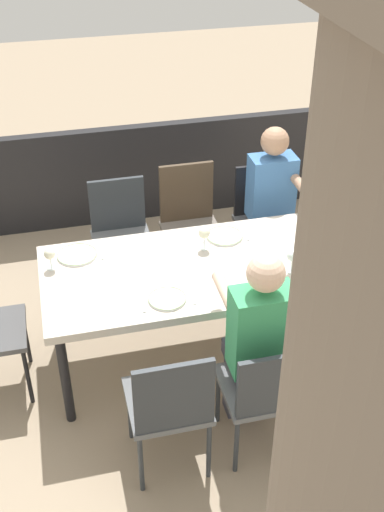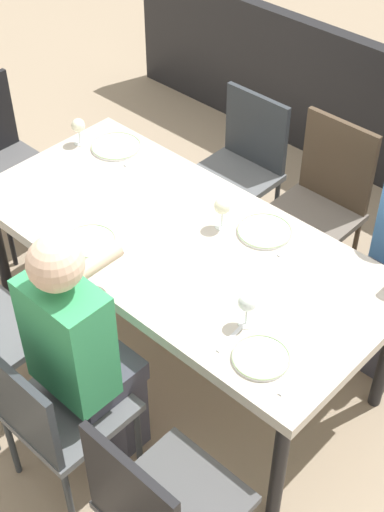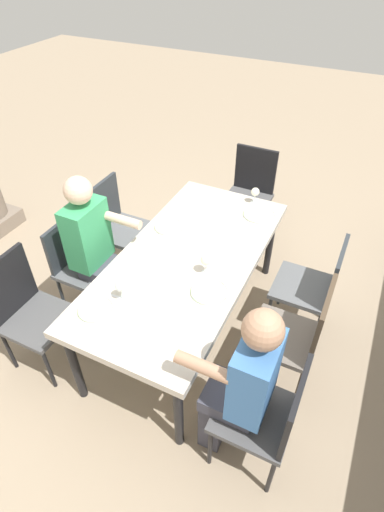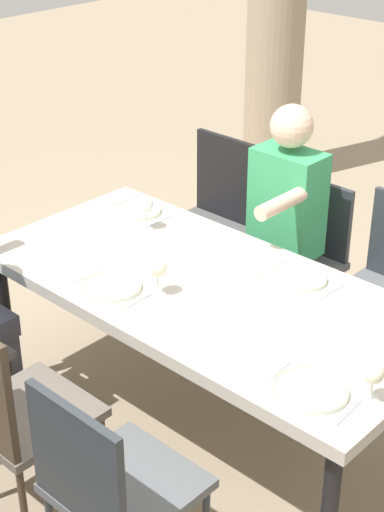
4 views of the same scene
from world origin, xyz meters
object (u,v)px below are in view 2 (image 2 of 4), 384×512
(chair_west_north, at_px, (158,506))
(plate_3, at_px, (116,146))
(plate_1, at_px, (265,231))
(plate_2, at_px, (90,241))
(wine_glass_0, at_px, (247,303))
(chair_mid_north, at_px, (52,412))
(chair_mid_south, at_px, (321,199))
(dining_table, at_px, (179,248))
(wine_glass_3, at_px, (78,126))
(plate_0, at_px, (261,358))
(chair_east_south, at_px, (241,163))
(wine_glass_1, at_px, (222,207))
(diner_woman_green, at_px, (84,351))

(chair_west_north, height_order, plate_3, chair_west_north)
(plate_1, distance_m, plate_2, 0.78)
(chair_west_north, height_order, wine_glass_0, chair_west_north)
(wine_glass_0, relative_size, plate_3, 0.60)
(chair_west_north, bearing_deg, chair_mid_north, -0.82)
(chair_mid_north, xyz_separation_m, chair_mid_south, (0.00, -1.78, 0.05))
(dining_table, height_order, plate_3, plate_3)
(plate_3, height_order, wine_glass_3, wine_glass_3)
(plate_1, bearing_deg, dining_table, 48.43)
(plate_0, xyz_separation_m, wine_glass_3, (1.62, -0.49, 0.09))
(wine_glass_0, xyz_separation_m, plate_3, (1.29, -0.49, -0.11))
(dining_table, bearing_deg, plate_2, 48.00)
(dining_table, relative_size, wine_glass_3, 13.71)
(chair_east_south, height_order, wine_glass_1, wine_glass_1)
(plate_1, xyz_separation_m, wine_glass_3, (1.16, 0.09, 0.09))
(plate_0, bearing_deg, wine_glass_0, -32.40)
(chair_mid_north, bearing_deg, chair_east_south, -73.15)
(diner_woman_green, bearing_deg, plate_3, -47.97)
(dining_table, xyz_separation_m, chair_mid_south, (-0.16, -0.90, -0.14))
(chair_mid_south, xyz_separation_m, wine_glass_3, (1.07, 0.70, 0.30))
(plate_3, bearing_deg, diner_woman_green, 132.03)
(chair_mid_north, bearing_deg, plate_0, -132.86)
(diner_woman_green, bearing_deg, plate_0, -144.06)
(dining_table, relative_size, chair_east_south, 2.21)
(wine_glass_1, bearing_deg, chair_west_north, 121.73)
(chair_west_north, relative_size, diner_woman_green, 0.72)
(wine_glass_1, distance_m, plate_3, 0.84)
(chair_mid_south, distance_m, diner_woman_green, 1.60)
(chair_west_north, height_order, diner_woman_green, diner_woman_green)
(wine_glass_1, height_order, wine_glass_3, wine_glass_1)
(chair_east_south, bearing_deg, plate_0, 132.56)
(plate_0, height_order, plate_1, same)
(chair_west_north, distance_m, plate_0, 0.65)
(wine_glass_1, xyz_separation_m, plate_2, (0.35, 0.48, -0.11))
(diner_woman_green, xyz_separation_m, plate_3, (0.90, -0.99, 0.06))
(chair_west_north, xyz_separation_m, plate_3, (1.50, -1.19, 0.23))
(chair_west_north, height_order, chair_mid_north, chair_west_north)
(plate_0, relative_size, wine_glass_3, 1.54)
(plate_1, bearing_deg, chair_east_south, -43.43)
(chair_west_north, distance_m, diner_woman_green, 0.66)
(chair_mid_south, height_order, plate_1, chair_mid_south)
(chair_east_south, xyz_separation_m, plate_2, (-0.12, 1.18, 0.23))
(plate_0, distance_m, wine_glass_3, 1.69)
(plate_0, distance_m, plate_2, 0.97)
(chair_mid_north, height_order, plate_2, chair_mid_north)
(dining_table, distance_m, plate_1, 0.39)
(chair_mid_north, bearing_deg, wine_glass_1, -86.18)
(chair_mid_south, xyz_separation_m, plate_2, (0.42, 1.19, 0.21))
(plate_1, bearing_deg, wine_glass_1, 30.69)
(chair_mid_north, relative_size, wine_glass_3, 5.88)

